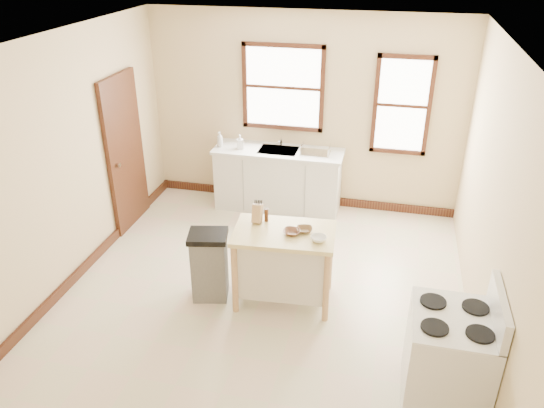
{
  "coord_description": "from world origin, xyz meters",
  "views": [
    {
      "loc": [
        1.24,
        -4.72,
        3.67
      ],
      "look_at": [
        0.03,
        0.4,
        0.99
      ],
      "focal_mm": 35.0,
      "sensor_mm": 36.0,
      "label": 1
    }
  ],
  "objects_px": {
    "dish_rack": "(316,150)",
    "bowl_a": "(292,232)",
    "pepper_grinder": "(266,215)",
    "trash_bin": "(210,265)",
    "gas_stove": "(449,349)",
    "soap_bottle_a": "(220,139)",
    "knife_block": "(257,214)",
    "bowl_b": "(304,230)",
    "kitchen_island": "(284,266)",
    "bowl_c": "(319,239)",
    "soap_bottle_b": "(240,142)"
  },
  "relations": [
    {
      "from": "soap_bottle_b",
      "to": "gas_stove",
      "type": "distance_m",
      "value": 4.26
    },
    {
      "from": "soap_bottle_a",
      "to": "knife_block",
      "type": "height_order",
      "value": "soap_bottle_a"
    },
    {
      "from": "gas_stove",
      "to": "trash_bin",
      "type": "bearing_deg",
      "value": 158.2
    },
    {
      "from": "trash_bin",
      "to": "dish_rack",
      "type": "bearing_deg",
      "value": 58.64
    },
    {
      "from": "soap_bottle_a",
      "to": "knife_block",
      "type": "bearing_deg",
      "value": -49.45
    },
    {
      "from": "bowl_a",
      "to": "bowl_b",
      "type": "relative_size",
      "value": 1.04
    },
    {
      "from": "knife_block",
      "to": "bowl_a",
      "type": "bearing_deg",
      "value": -20.52
    },
    {
      "from": "knife_block",
      "to": "dish_rack",
      "type": "bearing_deg",
      "value": 82.39
    },
    {
      "from": "kitchen_island",
      "to": "bowl_c",
      "type": "xyz_separation_m",
      "value": [
        0.38,
        -0.11,
        0.46
      ]
    },
    {
      "from": "soap_bottle_a",
      "to": "pepper_grinder",
      "type": "height_order",
      "value": "soap_bottle_a"
    },
    {
      "from": "dish_rack",
      "to": "gas_stove",
      "type": "bearing_deg",
      "value": -65.16
    },
    {
      "from": "pepper_grinder",
      "to": "bowl_b",
      "type": "relative_size",
      "value": 0.89
    },
    {
      "from": "bowl_a",
      "to": "bowl_c",
      "type": "xyz_separation_m",
      "value": [
        0.3,
        -0.08,
        0.0
      ]
    },
    {
      "from": "pepper_grinder",
      "to": "trash_bin",
      "type": "distance_m",
      "value": 0.85
    },
    {
      "from": "bowl_a",
      "to": "gas_stove",
      "type": "xyz_separation_m",
      "value": [
        1.56,
        -1.08,
        -0.3
      ]
    },
    {
      "from": "dish_rack",
      "to": "knife_block",
      "type": "bearing_deg",
      "value": -100.77
    },
    {
      "from": "soap_bottle_b",
      "to": "gas_stove",
      "type": "relative_size",
      "value": 0.17
    },
    {
      "from": "kitchen_island",
      "to": "soap_bottle_a",
      "type": "bearing_deg",
      "value": 119.25
    },
    {
      "from": "pepper_grinder",
      "to": "bowl_c",
      "type": "distance_m",
      "value": 0.69
    },
    {
      "from": "soap_bottle_a",
      "to": "dish_rack",
      "type": "distance_m",
      "value": 1.39
    },
    {
      "from": "kitchen_island",
      "to": "dish_rack",
      "type": "bearing_deg",
      "value": 86.14
    },
    {
      "from": "bowl_b",
      "to": "dish_rack",
      "type": "bearing_deg",
      "value": 96.01
    },
    {
      "from": "bowl_a",
      "to": "gas_stove",
      "type": "height_order",
      "value": "gas_stove"
    },
    {
      "from": "soap_bottle_b",
      "to": "soap_bottle_a",
      "type": "bearing_deg",
      "value": 159.95
    },
    {
      "from": "bowl_a",
      "to": "bowl_b",
      "type": "bearing_deg",
      "value": 33.6
    },
    {
      "from": "trash_bin",
      "to": "bowl_a",
      "type": "bearing_deg",
      "value": -6.02
    },
    {
      "from": "kitchen_island",
      "to": "knife_block",
      "type": "xyz_separation_m",
      "value": [
        -0.33,
        0.13,
        0.54
      ]
    },
    {
      "from": "dish_rack",
      "to": "bowl_b",
      "type": "bearing_deg",
      "value": -86.06
    },
    {
      "from": "bowl_a",
      "to": "trash_bin",
      "type": "bearing_deg",
      "value": -173.79
    },
    {
      "from": "knife_block",
      "to": "bowl_c",
      "type": "height_order",
      "value": "knife_block"
    },
    {
      "from": "dish_rack",
      "to": "bowl_a",
      "type": "xyz_separation_m",
      "value": [
        0.1,
        -2.2,
        -0.07
      ]
    },
    {
      "from": "dish_rack",
      "to": "pepper_grinder",
      "type": "bearing_deg",
      "value": -98.45
    },
    {
      "from": "kitchen_island",
      "to": "knife_block",
      "type": "height_order",
      "value": "knife_block"
    },
    {
      "from": "soap_bottle_a",
      "to": "kitchen_island",
      "type": "distance_m",
      "value": 2.61
    },
    {
      "from": "gas_stove",
      "to": "soap_bottle_a",
      "type": "bearing_deg",
      "value": 133.4
    },
    {
      "from": "kitchen_island",
      "to": "gas_stove",
      "type": "distance_m",
      "value": 1.99
    },
    {
      "from": "dish_rack",
      "to": "pepper_grinder",
      "type": "relative_size",
      "value": 2.72
    },
    {
      "from": "kitchen_island",
      "to": "bowl_c",
      "type": "relative_size",
      "value": 6.51
    },
    {
      "from": "dish_rack",
      "to": "trash_bin",
      "type": "height_order",
      "value": "dish_rack"
    },
    {
      "from": "pepper_grinder",
      "to": "gas_stove",
      "type": "bearing_deg",
      "value": -34.38
    },
    {
      "from": "soap_bottle_b",
      "to": "trash_bin",
      "type": "height_order",
      "value": "soap_bottle_b"
    },
    {
      "from": "bowl_a",
      "to": "bowl_c",
      "type": "relative_size",
      "value": 1.07
    },
    {
      "from": "knife_block",
      "to": "pepper_grinder",
      "type": "distance_m",
      "value": 0.1
    },
    {
      "from": "pepper_grinder",
      "to": "gas_stove",
      "type": "xyz_separation_m",
      "value": [
        1.89,
        -1.29,
        -0.36
      ]
    },
    {
      "from": "pepper_grinder",
      "to": "trash_bin",
      "type": "xyz_separation_m",
      "value": [
        -0.57,
        -0.31,
        -0.54
      ]
    },
    {
      "from": "dish_rack",
      "to": "soap_bottle_b",
      "type": "bearing_deg",
      "value": -179.05
    },
    {
      "from": "knife_block",
      "to": "trash_bin",
      "type": "distance_m",
      "value": 0.79
    },
    {
      "from": "kitchen_island",
      "to": "trash_bin",
      "type": "relative_size",
      "value": 1.32
    },
    {
      "from": "dish_rack",
      "to": "bowl_b",
      "type": "height_order",
      "value": "dish_rack"
    },
    {
      "from": "kitchen_island",
      "to": "bowl_b",
      "type": "xyz_separation_m",
      "value": [
        0.21,
        0.05,
        0.46
      ]
    }
  ]
}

